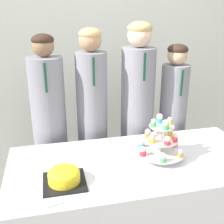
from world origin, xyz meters
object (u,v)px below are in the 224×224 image
at_px(student_0, 50,132).
at_px(student_1, 92,125).
at_px(student_2, 137,119).
at_px(cupcake_stand, 160,140).
at_px(student_3, 172,125).
at_px(round_cake, 64,176).
at_px(cake_knife, 66,201).

distance_m(student_0, student_1, 0.36).
bearing_deg(student_2, student_0, -180.00).
height_order(cupcake_stand, student_2, student_2).
xyz_separation_m(student_0, student_3, (1.10, -0.00, -0.03)).
xyz_separation_m(student_1, student_2, (0.40, 0.00, 0.02)).
xyz_separation_m(round_cake, cupcake_stand, (0.67, 0.15, 0.09)).
bearing_deg(student_2, student_3, -0.00).
relative_size(student_0, student_3, 1.07).
height_order(cake_knife, student_0, student_0).
relative_size(cupcake_stand, student_0, 0.22).
distance_m(student_1, student_3, 0.74).
xyz_separation_m(cupcake_stand, student_3, (0.36, 0.59, -0.16)).
bearing_deg(round_cake, cake_knife, -91.43).
distance_m(student_1, student_2, 0.40).
distance_m(round_cake, student_2, 1.02).
relative_size(cake_knife, student_2, 0.19).
relative_size(round_cake, cupcake_stand, 0.75).
relative_size(round_cake, student_0, 0.17).
bearing_deg(student_1, student_0, 180.00).
height_order(round_cake, student_3, student_3).
relative_size(student_0, student_2, 0.95).
xyz_separation_m(cake_knife, student_3, (1.04, 0.92, -0.03)).
height_order(student_0, student_2, student_2).
height_order(round_cake, student_1, student_1).
distance_m(round_cake, student_3, 1.28).
bearing_deg(cupcake_stand, student_3, 58.29).
bearing_deg(student_2, round_cake, -133.00).
xyz_separation_m(cupcake_stand, student_2, (0.02, 0.59, -0.08)).
relative_size(cake_knife, student_0, 0.21).
bearing_deg(round_cake, cupcake_stand, 12.98).
relative_size(cake_knife, student_1, 0.20).
bearing_deg(student_2, cake_knife, -127.12).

